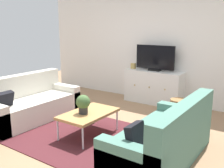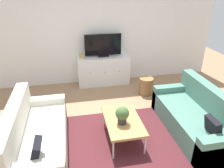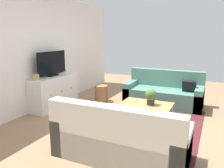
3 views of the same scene
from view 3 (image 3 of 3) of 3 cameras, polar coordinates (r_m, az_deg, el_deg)
name	(u,v)px [view 3 (image 3 of 3)]	position (r m, az deg, el deg)	size (l,w,h in m)	color
ground_plane	(143,123)	(4.62, 7.75, -9.79)	(10.00, 10.00, 0.00)	#997251
wall_back	(40,51)	(5.60, -17.77, 7.85)	(6.40, 0.12, 2.70)	white
area_rug	(150,124)	(4.58, 9.57, -9.97)	(2.50, 1.90, 0.01)	#4C1E23
couch_left_side	(119,141)	(3.24, 1.78, -14.27)	(0.84, 1.87, 0.86)	beige
couch_right_side	(164,93)	(5.84, 13.09, -2.36)	(0.84, 1.87, 0.86)	#4C7A6B
coffee_table	(146,105)	(4.52, 8.74, -5.30)	(0.60, 0.99, 0.40)	#B7844C
potted_plant	(151,96)	(4.41, 9.82, -3.05)	(0.23, 0.23, 0.31)	#2D2D2D
tv_console	(54,92)	(5.63, -14.43, -1.89)	(1.36, 0.47, 0.77)	white
flat_screen_tv	(52,64)	(5.52, -14.97, 4.96)	(0.95, 0.16, 0.59)	black
mantel_clock	(36,77)	(5.13, -18.67, 1.61)	(0.11, 0.07, 0.13)	tan
wicker_basket	(101,93)	(5.99, -2.72, -2.37)	(0.34, 0.34, 0.42)	olive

